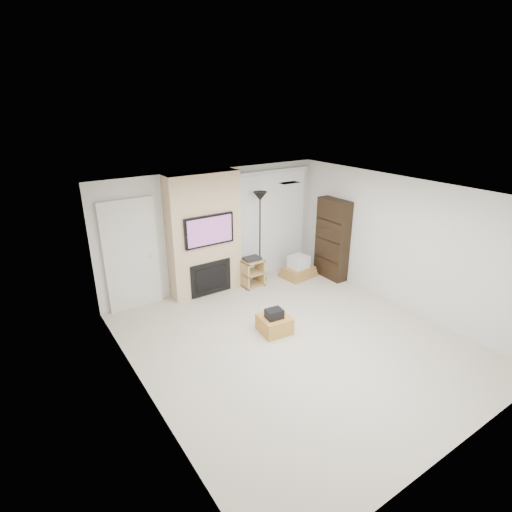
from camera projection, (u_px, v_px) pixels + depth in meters
floor at (296, 341)px, 6.69m from camera, size 5.00×5.50×0.00m
ceiling at (302, 194)px, 5.78m from camera, size 5.00×5.50×0.00m
wall_back at (215, 229)px, 8.37m from camera, size 5.00×0.00×2.50m
wall_front at (469, 362)px, 4.11m from camera, size 5.00×0.00×2.50m
wall_left at (143, 319)px, 4.94m from camera, size 0.00×5.50×2.50m
wall_right at (401, 243)px, 7.54m from camera, size 0.00×5.50×2.50m
hvac_vent at (289, 183)px, 6.61m from camera, size 0.35×0.18×0.01m
ottoman at (274, 324)px, 6.93m from camera, size 0.55×0.55×0.30m
black_bag at (274, 314)px, 6.80m from camera, size 0.30×0.25×0.16m
fireplace_wall at (205, 235)px, 8.03m from camera, size 1.50×0.47×2.50m
entry_door at (131, 256)px, 7.48m from camera, size 1.02×0.11×2.14m
vertical_blinds at (270, 219)px, 9.05m from camera, size 1.98×0.10×2.37m
floor_lamp at (260, 212)px, 8.46m from camera, size 0.30×0.30×2.00m
av_stand at (252, 271)px, 8.60m from camera, size 0.45×0.38×0.66m
box_stack at (298, 269)px, 9.10m from camera, size 0.79×0.63×0.49m
bookshelf at (332, 239)px, 8.85m from camera, size 0.30×0.80×1.80m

